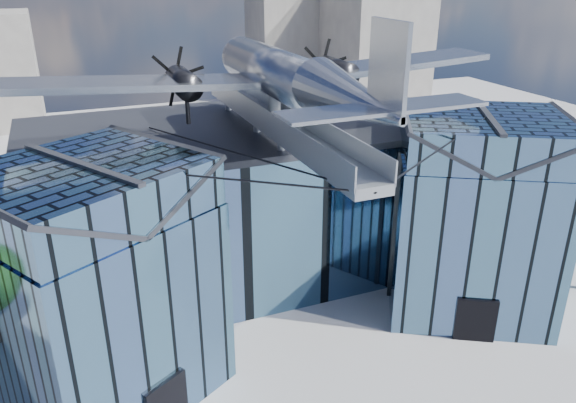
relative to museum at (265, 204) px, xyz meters
name	(u,v)px	position (x,y,z in m)	size (l,w,h in m)	color
ground_plane	(301,329)	(0.00, -5.82, -5.54)	(120.00, 120.00, 0.00)	gray
museum	(265,204)	(0.00, 0.00, 0.00)	(32.88, 24.50, 17.60)	#43678A
bg_towers	(155,43)	(1.45, 44.67, 4.47)	(77.00, 24.50, 26.00)	gray
tree_side_e	(550,151)	(30.36, 6.32, -2.10)	(4.29, 4.29, 5.08)	#362415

